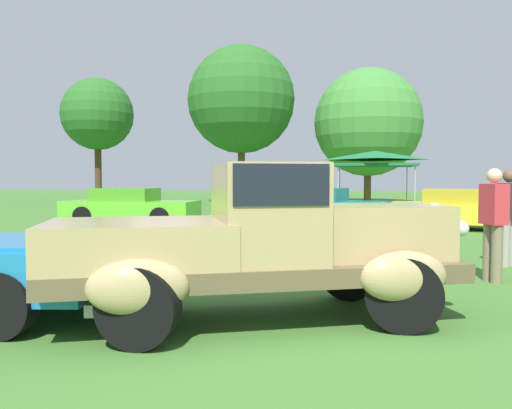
{
  "coord_description": "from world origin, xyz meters",
  "views": [
    {
      "loc": [
        0.67,
        -5.43,
        1.54
      ],
      "look_at": [
        -0.71,
        2.1,
        1.15
      ],
      "focal_mm": 36.38,
      "sensor_mm": 36.0,
      "label": 1
    }
  ],
  "objects_px": {
    "spectator_by_row": "(493,221)",
    "show_car_lime": "(130,207)",
    "feature_pickup_truck": "(259,241)",
    "canopy_tent_left_field": "(375,158)",
    "show_car_teal": "(318,207)",
    "show_car_yellow": "(459,210)",
    "spectator_far_side": "(509,214)"
  },
  "relations": [
    {
      "from": "show_car_lime",
      "to": "show_car_yellow",
      "type": "height_order",
      "value": "same"
    },
    {
      "from": "show_car_lime",
      "to": "spectator_by_row",
      "type": "bearing_deg",
      "value": -40.55
    },
    {
      "from": "show_car_yellow",
      "to": "spectator_by_row",
      "type": "xyz_separation_m",
      "value": [
        -1.13,
        -8.32,
        0.31
      ]
    },
    {
      "from": "show_car_lime",
      "to": "canopy_tent_left_field",
      "type": "bearing_deg",
      "value": 38.2
    },
    {
      "from": "show_car_lime",
      "to": "show_car_teal",
      "type": "bearing_deg",
      "value": 12.07
    },
    {
      "from": "show_car_lime",
      "to": "show_car_yellow",
      "type": "distance_m",
      "value": 10.43
    },
    {
      "from": "show_car_teal",
      "to": "show_car_yellow",
      "type": "xyz_separation_m",
      "value": [
        4.3,
        -0.94,
        -0.0
      ]
    },
    {
      "from": "feature_pickup_truck",
      "to": "show_car_teal",
      "type": "distance_m",
      "value": 11.92
    },
    {
      "from": "feature_pickup_truck",
      "to": "show_car_teal",
      "type": "xyz_separation_m",
      "value": [
        -0.12,
        11.92,
        -0.27
      ]
    },
    {
      "from": "feature_pickup_truck",
      "to": "canopy_tent_left_field",
      "type": "height_order",
      "value": "canopy_tent_left_field"
    },
    {
      "from": "show_car_teal",
      "to": "spectator_far_side",
      "type": "xyz_separation_m",
      "value": [
        3.82,
        -7.7,
        0.31
      ]
    },
    {
      "from": "show_car_lime",
      "to": "canopy_tent_left_field",
      "type": "distance_m",
      "value": 10.58
    },
    {
      "from": "spectator_by_row",
      "to": "show_car_lime",
      "type": "bearing_deg",
      "value": 139.45
    },
    {
      "from": "show_car_teal",
      "to": "spectator_by_row",
      "type": "distance_m",
      "value": 9.79
    },
    {
      "from": "show_car_yellow",
      "to": "spectator_far_side",
      "type": "distance_m",
      "value": 6.79
    },
    {
      "from": "show_car_teal",
      "to": "spectator_by_row",
      "type": "xyz_separation_m",
      "value": [
        3.17,
        -9.26,
        0.31
      ]
    },
    {
      "from": "spectator_by_row",
      "to": "canopy_tent_left_field",
      "type": "relative_size",
      "value": 0.51
    },
    {
      "from": "show_car_yellow",
      "to": "spectator_far_side",
      "type": "bearing_deg",
      "value": -94.11
    },
    {
      "from": "show_car_teal",
      "to": "canopy_tent_left_field",
      "type": "relative_size",
      "value": 1.47
    },
    {
      "from": "show_car_lime",
      "to": "spectator_by_row",
      "type": "relative_size",
      "value": 2.58
    },
    {
      "from": "feature_pickup_truck",
      "to": "spectator_by_row",
      "type": "bearing_deg",
      "value": 41.1
    },
    {
      "from": "spectator_far_side",
      "to": "show_car_yellow",
      "type": "bearing_deg",
      "value": 85.89
    },
    {
      "from": "spectator_by_row",
      "to": "feature_pickup_truck",
      "type": "bearing_deg",
      "value": -138.9
    },
    {
      "from": "canopy_tent_left_field",
      "to": "show_car_teal",
      "type": "bearing_deg",
      "value": -111.97
    },
    {
      "from": "feature_pickup_truck",
      "to": "canopy_tent_left_field",
      "type": "bearing_deg",
      "value": 83.47
    },
    {
      "from": "show_car_lime",
      "to": "canopy_tent_left_field",
      "type": "xyz_separation_m",
      "value": [
        8.19,
        6.44,
        1.82
      ]
    },
    {
      "from": "feature_pickup_truck",
      "to": "show_car_yellow",
      "type": "bearing_deg",
      "value": 69.15
    },
    {
      "from": "feature_pickup_truck",
      "to": "show_car_teal",
      "type": "height_order",
      "value": "feature_pickup_truck"
    },
    {
      "from": "feature_pickup_truck",
      "to": "spectator_far_side",
      "type": "xyz_separation_m",
      "value": [
        3.7,
        4.22,
        0.05
      ]
    },
    {
      "from": "show_car_yellow",
      "to": "show_car_lime",
      "type": "bearing_deg",
      "value": -177.96
    },
    {
      "from": "show_car_lime",
      "to": "show_car_teal",
      "type": "relative_size",
      "value": 0.9
    },
    {
      "from": "canopy_tent_left_field",
      "to": "spectator_by_row",
      "type": "bearing_deg",
      "value": -85.63
    }
  ]
}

